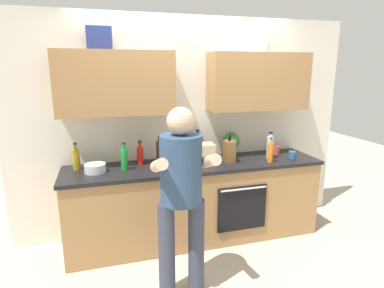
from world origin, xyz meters
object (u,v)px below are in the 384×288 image
at_px(bottle_wine, 197,146).
at_px(bottle_soy, 160,152).
at_px(bottle_juice, 271,152).
at_px(bottle_hotsauce, 140,155).
at_px(cup_ceramic, 276,150).
at_px(person_standing, 181,189).
at_px(potted_herb, 231,142).
at_px(bottle_syrup, 170,153).
at_px(knife_block, 229,151).
at_px(cup_coffee, 178,160).
at_px(cup_tea, 292,155).
at_px(grocery_bag_bread, 205,154).
at_px(mixing_bowl, 95,168).
at_px(bottle_soda, 124,159).
at_px(bottle_water, 270,147).
at_px(bottle_oil, 76,159).

distance_m(bottle_wine, bottle_soy, 0.47).
distance_m(bottle_juice, bottle_hotsauce, 1.44).
bearing_deg(cup_ceramic, person_standing, -146.19).
bearing_deg(person_standing, potted_herb, 49.50).
relative_size(person_standing, bottle_wine, 4.77).
height_order(bottle_syrup, knife_block, knife_block).
xyz_separation_m(cup_coffee, knife_block, (0.57, -0.07, 0.07)).
bearing_deg(bottle_wine, bottle_syrup, 175.85).
xyz_separation_m(person_standing, bottle_hotsauce, (-0.21, 1.00, 0.04)).
height_order(cup_tea, grocery_bag_bread, grocery_bag_bread).
height_order(cup_tea, mixing_bowl, mixing_bowl).
bearing_deg(potted_herb, bottle_hotsauce, -179.12).
bearing_deg(cup_coffee, potted_herb, 10.88).
bearing_deg(bottle_soy, bottle_hotsauce, 164.06).
bearing_deg(cup_coffee, mixing_bowl, -177.74).
bearing_deg(bottle_soda, bottle_wine, 13.55).
bearing_deg(potted_herb, bottle_water, -24.88).
height_order(bottle_wine, cup_coffee, bottle_wine).
distance_m(bottle_soy, potted_herb, 0.87).
xyz_separation_m(bottle_oil, bottle_water, (2.14, -0.17, 0.02)).
relative_size(cup_ceramic, grocery_bag_bread, 0.46).
distance_m(bottle_syrup, cup_ceramic, 1.31).
bearing_deg(bottle_wine, cup_tea, -16.08).
relative_size(person_standing, mixing_bowl, 7.71).
relative_size(bottle_soy, cup_coffee, 3.15).
bearing_deg(bottle_wine, person_standing, -113.78).
height_order(bottle_soy, bottle_hotsauce, bottle_soy).
height_order(bottle_oil, bottle_water, bottle_water).
bearing_deg(bottle_syrup, cup_ceramic, -4.58).
distance_m(bottle_water, bottle_wine, 0.84).
bearing_deg(cup_coffee, cup_tea, -6.11).
distance_m(bottle_water, cup_ceramic, 0.24).
bearing_deg(bottle_oil, bottle_hotsauce, 0.45).
height_order(bottle_syrup, bottle_soda, bottle_soda).
bearing_deg(potted_herb, bottle_soy, -175.02).
relative_size(cup_ceramic, mixing_bowl, 0.49).
height_order(bottle_oil, cup_tea, bottle_oil).
xyz_separation_m(person_standing, cup_ceramic, (1.44, 0.97, -0.01)).
bearing_deg(bottle_juice, cup_tea, 11.59).
xyz_separation_m(knife_block, grocery_bag_bread, (-0.28, 0.03, -0.01)).
bearing_deg(bottle_juice, cup_ceramic, 49.89).
distance_m(cup_tea, knife_block, 0.77).
height_order(person_standing, grocery_bag_bread, person_standing).
bearing_deg(bottle_syrup, person_standing, -97.49).
bearing_deg(cup_ceramic, bottle_juice, -130.11).
bearing_deg(bottle_juice, bottle_soy, 167.57).
height_order(bottle_soy, cup_coffee, bottle_soy).
bearing_deg(bottle_hotsauce, cup_coffee, -15.75).
relative_size(bottle_water, mixing_bowl, 1.48).
distance_m(bottle_syrup, bottle_water, 1.16).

